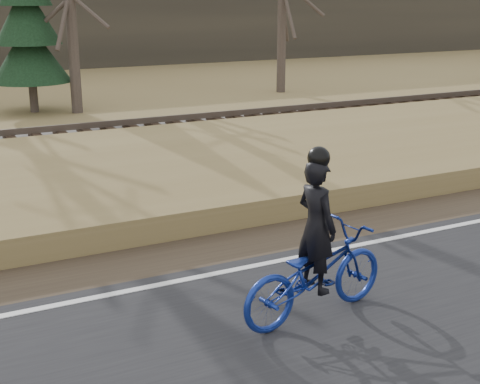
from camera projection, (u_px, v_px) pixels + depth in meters
name	position (u px, v px, depth m)	size (l,w,h in m)	color
shoulder	(445.00, 206.00, 12.40)	(120.00, 1.60, 0.04)	#473A2B
embankment	(350.00, 161.00, 14.91)	(120.00, 5.00, 0.44)	olive
ballast	(268.00, 131.00, 18.16)	(120.00, 3.00, 0.45)	slate
railroad	(268.00, 120.00, 18.07)	(120.00, 2.40, 0.29)	black
treeline_backdrop	(71.00, 10.00, 36.20)	(120.00, 4.00, 6.00)	#383328
cyclist	(315.00, 264.00, 7.91)	(2.19, 1.05, 2.10)	navy
bare_tree_near_left	(70.00, 6.00, 21.32)	(0.36, 0.36, 6.87)	#4C4037
conifer	(26.00, 16.00, 21.55)	(2.60, 2.60, 6.62)	#4C4037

